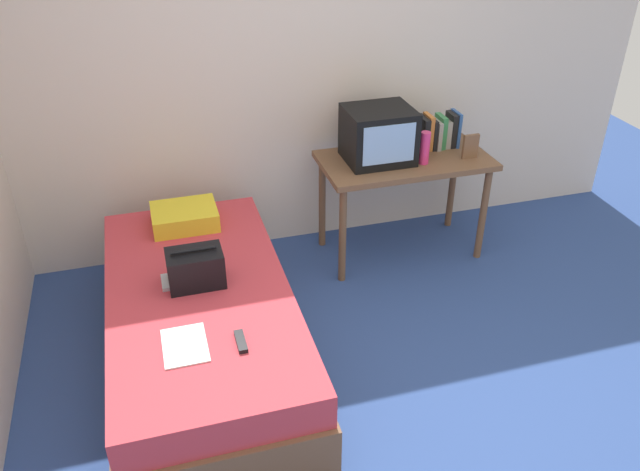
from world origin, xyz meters
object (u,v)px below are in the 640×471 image
magazine (185,345)px  bed (203,327)px  water_bottle (425,148)px  remote_dark (241,341)px  picture_frame (470,146)px  remote_silver (166,282)px  pillow (185,217)px  desk (404,171)px  tv (378,135)px  book_row (438,132)px  handbag (196,268)px

magazine → bed: bearing=75.4°
water_bottle → remote_dark: (-1.47, -1.19, -0.33)m
picture_frame → water_bottle: bearing=178.4°
water_bottle → magazine: bearing=-146.6°
magazine → remote_silver: (-0.05, 0.54, 0.01)m
pillow → remote_dark: (0.14, -1.22, -0.05)m
bed → remote_silver: bearing=149.9°
picture_frame → remote_silver: picture_frame is taller
magazine → water_bottle: bearing=33.4°
desk → remote_silver: bearing=-157.2°
bed → magazine: 0.53m
tv → pillow: 1.38m
tv → remote_silver: size_ratio=3.06×
bed → magazine: magazine is taller
water_bottle → book_row: size_ratio=0.79×
pillow → handbag: bearing=-90.5°
water_bottle → handbag: size_ratio=0.74×
remote_dark → tv: bearing=48.2°
book_row → pillow: size_ratio=0.69×
bed → book_row: 2.12m
bed → tv: tv is taller
desk → tv: (-0.19, 0.02, 0.28)m
remote_dark → water_bottle: bearing=39.1°
book_row → remote_silver: bearing=-157.4°
water_bottle → pillow: (-1.60, 0.02, -0.28)m
remote_dark → bed: bearing=106.1°
water_bottle → remote_silver: (-1.78, -0.60, -0.33)m
pillow → handbag: handbag is taller
bed → desk: desk is taller
tv → water_bottle: tv is taller
desk → tv: size_ratio=2.64×
picture_frame → magazine: 2.37m
remote_dark → picture_frame: bearing=33.3°
water_bottle → picture_frame: size_ratio=1.31×
bed → handbag: size_ratio=6.67×
bed → picture_frame: (1.95, 0.68, 0.58)m
tv → picture_frame: (0.61, -0.15, -0.10)m
bed → handbag: bearing=86.5°
handbag → magazine: (-0.12, -0.50, -0.10)m
book_row → bed: bearing=-153.1°
tv → remote_dark: (-1.19, -1.33, -0.40)m
water_bottle → remote_silver: 1.90m
bed → handbag: (0.00, 0.05, 0.36)m
picture_frame → pillow: (-1.94, 0.03, -0.26)m
tv → magazine: bearing=-138.6°
remote_dark → pillow: bearing=96.4°
book_row → remote_dark: size_ratio=1.79×
pillow → magazine: bearing=-96.2°
desk → remote_silver: (-1.69, -0.71, -0.12)m
desk → tv: bearing=172.8°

